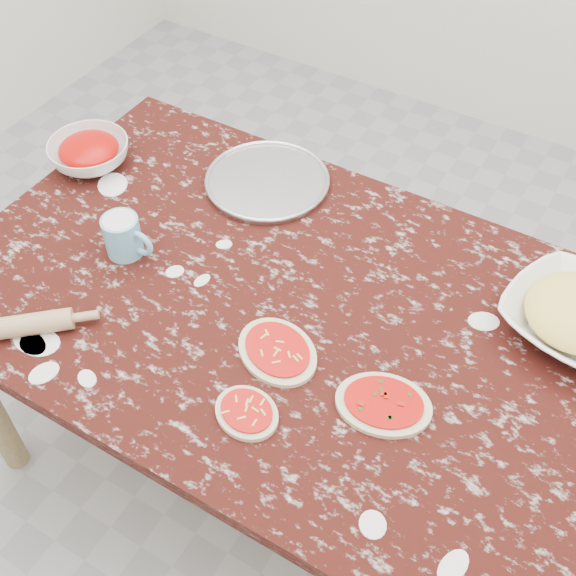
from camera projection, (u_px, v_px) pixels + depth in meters
The scene contains 10 objects.
ground at pixel (288, 461), 2.22m from camera, with size 4.00×4.00×0.00m, color gray.
worktable at pixel (288, 325), 1.72m from camera, with size 1.60×1.00×0.75m.
pizza_tray at pixel (267, 182), 1.94m from camera, with size 0.33×0.33×0.01m, color #B2B2B7.
sauce_bowl at pixel (90, 153), 1.98m from camera, with size 0.22×0.22×0.07m, color white.
cheese_bowl at pixel (575, 319), 1.58m from camera, with size 0.30×0.30×0.07m, color white.
flour_mug at pixel (124, 236), 1.73m from camera, with size 0.13×0.09×0.10m.
pizza_left at pixel (277, 351), 1.56m from camera, with size 0.24×0.22×0.02m.
pizza_mid at pixel (247, 413), 1.46m from camera, with size 0.16×0.14×0.02m.
pizza_right at pixel (383, 404), 1.47m from camera, with size 0.23×0.20×0.02m.
rolling_pin at pixel (16, 326), 1.58m from camera, with size 0.05×0.05×0.25m, color tan.
Camera 1 is at (0.55, -0.93, 2.01)m, focal length 44.98 mm.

